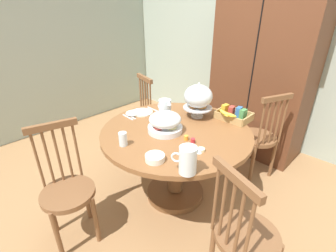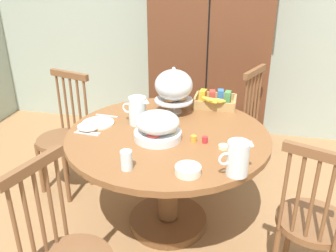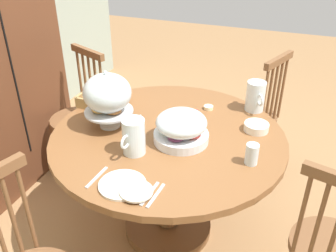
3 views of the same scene
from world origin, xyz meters
name	(u,v)px [view 3 (image 3 of 3)]	position (x,y,z in m)	size (l,w,h in m)	color
ground_plane	(183,227)	(0.00, 0.00, 0.00)	(10.00, 10.00, 0.00)	#997047
dining_table	(168,161)	(-0.04, 0.09, 0.55)	(1.32, 1.32, 0.74)	brown
windsor_chair_near_window	(253,118)	(0.85, -0.28, 0.45)	(0.43, 0.43, 0.97)	brown
windsor_chair_by_cabinet	(80,119)	(0.36, 0.96, 0.45)	(0.44, 0.44, 0.97)	brown
windsor_chair_far_side	(331,252)	(-0.33, -0.83, 0.45)	(0.42, 0.42, 0.97)	brown
pastry_stand_with_dome	(107,95)	(-0.08, 0.44, 0.94)	(0.28, 0.28, 0.34)	silver
fruit_platter_covered	(181,127)	(-0.09, -0.01, 0.83)	(0.30, 0.30, 0.18)	silver
orange_juice_pitcher	(255,98)	(0.42, -0.32, 0.83)	(0.18, 0.12, 0.19)	silver
milk_pitcher	(134,138)	(-0.28, 0.19, 0.83)	(0.20, 0.12, 0.19)	silver
cereal_basket	(105,94)	(0.20, 0.62, 0.79)	(0.32, 0.30, 0.12)	tan
china_plate_large	(122,185)	(-0.55, 0.12, 0.75)	(0.22, 0.22, 0.01)	white
china_plate_small	(136,191)	(-0.58, 0.04, 0.76)	(0.15, 0.15, 0.01)	white
cereal_bowl	(256,127)	(0.17, -0.37, 0.76)	(0.14, 0.14, 0.04)	white
drinking_glass	(252,154)	(-0.16, -0.40, 0.80)	(0.06, 0.06, 0.11)	silver
butter_dish	(208,108)	(0.33, -0.05, 0.75)	(0.06, 0.06, 0.02)	beige
jam_jar_strawberry	(195,113)	(0.21, 0.01, 0.76)	(0.04, 0.04, 0.04)	#B7282D
jam_jar_apricot	(192,118)	(0.14, 0.01, 0.76)	(0.04, 0.04, 0.04)	orange
table_knife	(150,194)	(-0.55, -0.02, 0.74)	(0.17, 0.01, 0.01)	silver
dinner_fork	(156,195)	(-0.56, -0.05, 0.74)	(0.17, 0.01, 0.01)	silver
soup_spoon	(97,177)	(-0.54, 0.26, 0.74)	(0.17, 0.01, 0.01)	silver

